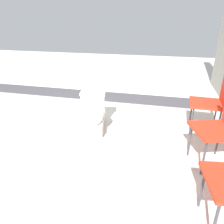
{
  "coord_description": "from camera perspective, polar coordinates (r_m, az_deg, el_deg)",
  "views": [
    {
      "loc": [
        2.77,
        1.26,
        1.51
      ],
      "look_at": [
        0.06,
        0.59,
        0.3
      ],
      "focal_mm": 35.0,
      "sensor_mm": 36.0,
      "label": 1
    }
  ],
  "objects": [
    {
      "name": "toilet",
      "position": [
        3.15,
        -5.31,
        -0.83
      ],
      "size": [
        0.69,
        0.49,
        0.52
      ],
      "rotation": [
        0.0,
        0.0,
        0.2
      ],
      "color": "white",
      "rests_on": "ground"
    },
    {
      "name": "folding_chair_left",
      "position": [
        3.28,
        25.44,
        3.39
      ],
      "size": [
        0.46,
        0.46,
        0.83
      ],
      "rotation": [
        0.0,
        0.0,
        -1.62
      ],
      "color": "red",
      "rests_on": "ground"
    },
    {
      "name": "ground_plane",
      "position": [
        3.4,
        -9.52,
        -3.29
      ],
      "size": [
        14.0,
        14.0,
        0.0
      ],
      "primitive_type": "plane",
      "color": "beige"
    },
    {
      "name": "gravel_strip",
      "position": [
        4.47,
        3.25,
        3.7
      ],
      "size": [
        0.56,
        8.0,
        0.01
      ],
      "primitive_type": "cube",
      "color": "#423F44",
      "rests_on": "ground"
    }
  ]
}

